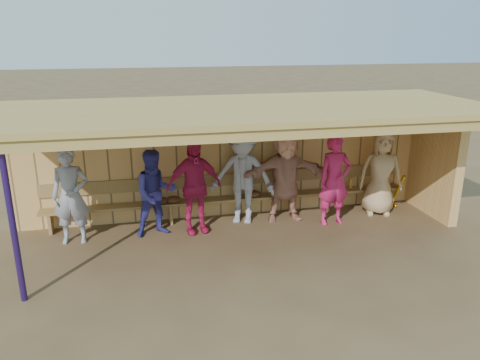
% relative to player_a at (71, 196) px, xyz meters
% --- Properties ---
extents(ground, '(90.00, 90.00, 0.00)m').
position_rel_player_a_xyz_m(ground, '(3.09, -0.52, -0.90)').
color(ground, brown).
rests_on(ground, ground).
extents(player_a, '(0.68, 0.47, 1.80)m').
position_rel_player_a_xyz_m(player_a, '(0.00, 0.00, 0.00)').
color(player_a, '#919299').
rests_on(player_a, ground).
extents(player_c, '(0.92, 0.78, 1.67)m').
position_rel_player_a_xyz_m(player_c, '(1.51, 0.02, -0.06)').
color(player_c, '#36338D').
rests_on(player_c, ground).
extents(player_d, '(1.14, 0.63, 1.84)m').
position_rel_player_a_xyz_m(player_d, '(2.24, 0.00, 0.02)').
color(player_d, '#C21F50').
rests_on(player_d, ground).
extents(player_e, '(1.47, 1.17, 1.99)m').
position_rel_player_a_xyz_m(player_e, '(3.25, 0.29, 0.09)').
color(player_e, '#9B9AA3').
rests_on(player_e, ground).
extents(player_f, '(1.82, 0.68, 1.93)m').
position_rel_player_a_xyz_m(player_f, '(4.13, 0.24, 0.06)').
color(player_f, tan).
rests_on(player_f, ground).
extents(player_g, '(0.69, 0.47, 1.83)m').
position_rel_player_a_xyz_m(player_g, '(5.02, -0.17, 0.02)').
color(player_g, '#CD205C').
rests_on(player_g, ground).
extents(player_h, '(1.01, 0.81, 1.81)m').
position_rel_player_a_xyz_m(player_h, '(6.19, 0.14, 0.00)').
color(player_h, tan).
rests_on(player_h, ground).
extents(dugout_structure, '(8.80, 3.20, 2.50)m').
position_rel_player_a_xyz_m(dugout_structure, '(3.48, 0.17, 0.79)').
color(dugout_structure, '#E0AA5F').
rests_on(dugout_structure, ground).
extents(bench, '(7.60, 0.34, 0.93)m').
position_rel_player_a_xyz_m(bench, '(3.09, 0.60, -0.37)').
color(bench, '#A17C45').
rests_on(bench, ground).
extents(dugout_equipment, '(5.36, 0.62, 0.80)m').
position_rel_player_a_xyz_m(dugout_equipment, '(3.13, 0.47, -0.41)').
color(dugout_equipment, yellow).
rests_on(dugout_equipment, ground).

